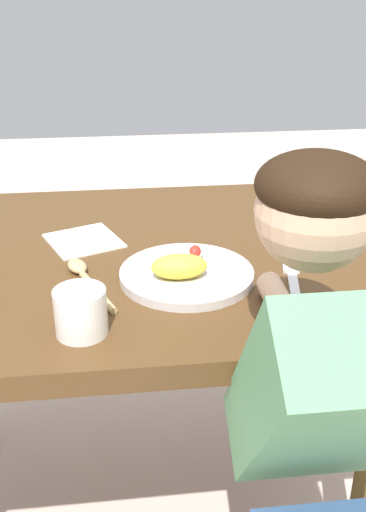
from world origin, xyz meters
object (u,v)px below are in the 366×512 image
at_px(fork, 292,277).
at_px(person, 318,506).
at_px(plate, 185,272).
at_px(drinking_cup, 81,312).
at_px(spoon, 85,276).

distance_m(fork, person, 0.42).
distance_m(plate, drinking_cup, 0.25).
bearing_deg(plate, drinking_cup, -138.68).
xyz_separation_m(fork, drinking_cup, (-0.39, -0.14, 0.04)).
xyz_separation_m(fork, person, (-0.06, -0.38, -0.17)).
bearing_deg(fork, person, -177.16).
bearing_deg(person, drinking_cup, 143.85).
bearing_deg(drinking_cup, spoon, 90.39).
distance_m(fork, drinking_cup, 0.42).
height_order(drinking_cup, person, person).
bearing_deg(plate, spoon, 174.31).
xyz_separation_m(plate, drinking_cup, (-0.19, -0.16, 0.02)).
relative_size(fork, spoon, 0.98).
distance_m(plate, person, 0.46).
bearing_deg(fork, plate, 96.43).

